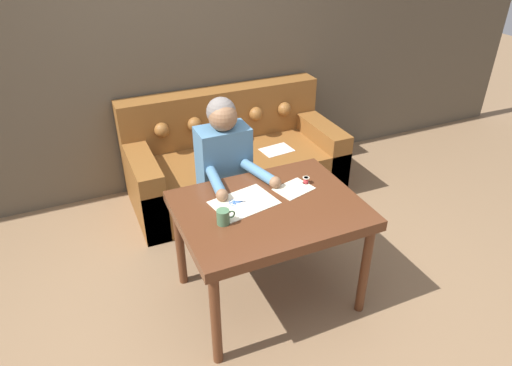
{
  "coord_description": "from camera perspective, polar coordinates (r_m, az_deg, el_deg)",
  "views": [
    {
      "loc": [
        -0.87,
        -2.08,
        2.3
      ],
      "look_at": [
        0.11,
        0.13,
        0.84
      ],
      "focal_mm": 32.0,
      "sensor_mm": 36.0,
      "label": 1
    }
  ],
  "objects": [
    {
      "name": "ground_plane",
      "position": [
        3.22,
        -0.95,
        -14.46
      ],
      "size": [
        16.0,
        16.0,
        0.0
      ],
      "primitive_type": "plane",
      "color": "#846647"
    },
    {
      "name": "mug",
      "position": [
        2.62,
        -4.09,
        -4.24
      ],
      "size": [
        0.11,
        0.08,
        0.09
      ],
      "color": "#47704C",
      "rests_on": "dining_table"
    },
    {
      "name": "scissors",
      "position": [
        2.82,
        -2.2,
        -2.42
      ],
      "size": [
        0.19,
        0.09,
        0.01
      ],
      "color": "silver",
      "rests_on": "dining_table"
    },
    {
      "name": "dining_table",
      "position": [
        2.84,
        1.71,
        -4.22
      ],
      "size": [
        1.12,
        0.85,
        0.74
      ],
      "color": "#562D19",
      "rests_on": "ground_plane"
    },
    {
      "name": "pattern_paper_main",
      "position": [
        2.81,
        -1.5,
        -2.45
      ],
      "size": [
        0.42,
        0.34,
        0.0
      ],
      "color": "beige",
      "rests_on": "dining_table"
    },
    {
      "name": "person",
      "position": [
        3.3,
        -3.89,
        0.42
      ],
      "size": [
        0.45,
        0.62,
        1.23
      ],
      "color": "#33281E",
      "rests_on": "ground_plane"
    },
    {
      "name": "thread_spool",
      "position": [
        3.02,
        6.27,
        0.33
      ],
      "size": [
        0.04,
        0.04,
        0.05
      ],
      "color": "red",
      "rests_on": "dining_table"
    },
    {
      "name": "pattern_paper_offcut",
      "position": [
        2.96,
        4.74,
        -0.73
      ],
      "size": [
        0.27,
        0.23,
        0.0
      ],
      "color": "beige",
      "rests_on": "dining_table"
    },
    {
      "name": "couch",
      "position": [
        4.17,
        -2.85,
        2.7
      ],
      "size": [
        1.87,
        0.89,
        0.92
      ],
      "color": "brown",
      "rests_on": "ground_plane"
    },
    {
      "name": "wall_back",
      "position": [
        4.09,
        -11.42,
        16.4
      ],
      "size": [
        8.0,
        0.06,
        2.6
      ],
      "color": "brown",
      "rests_on": "ground_plane"
    }
  ]
}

